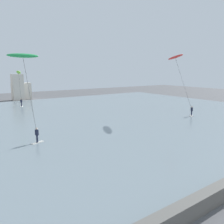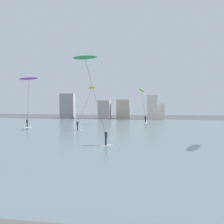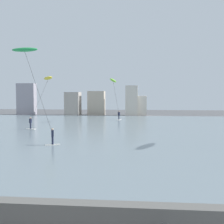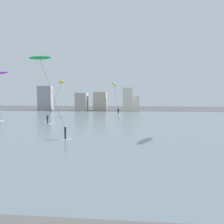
% 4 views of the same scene
% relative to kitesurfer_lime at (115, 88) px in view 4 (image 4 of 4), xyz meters
% --- Properties ---
extents(water_bay, '(84.00, 52.00, 0.10)m').
position_rel_kitesurfer_lime_xyz_m(water_bay, '(0.32, -13.66, -6.23)').
color(water_bay, gray).
rests_on(water_bay, ground).
extents(far_shore_buildings, '(29.68, 4.20, 7.24)m').
position_rel_kitesurfer_lime_xyz_m(far_shore_buildings, '(-7.32, 14.50, -3.35)').
color(far_shore_buildings, gray).
rests_on(far_shore_buildings, ground).
extents(kitesurfer_lime, '(1.99, 5.15, 7.65)m').
position_rel_kitesurfer_lime_xyz_m(kitesurfer_lime, '(0.00, 0.00, 0.00)').
color(kitesurfer_lime, silver).
rests_on(kitesurfer_lime, water_bay).
extents(kitesurfer_yellow, '(3.92, 4.14, 7.45)m').
position_rel_kitesurfer_lime_xyz_m(kitesurfer_yellow, '(-8.74, -10.15, 0.42)').
color(kitesurfer_yellow, silver).
rests_on(kitesurfer_yellow, water_bay).
extents(kitesurfer_green, '(3.59, 3.87, 9.00)m').
position_rel_kitesurfer_lime_xyz_m(kitesurfer_green, '(-5.19, -25.97, 1.46)').
color(kitesurfer_green, silver).
rests_on(kitesurfer_green, water_bay).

